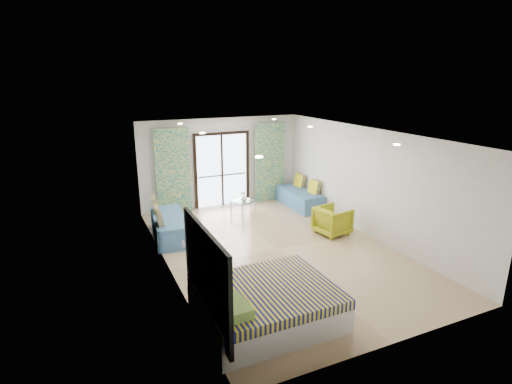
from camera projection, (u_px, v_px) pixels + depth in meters
name	position (u px, v px, depth m)	size (l,w,h in m)	color
floor	(277.00, 250.00, 9.29)	(5.00, 7.50, 0.01)	#9B7D5C
ceiling	(279.00, 134.00, 8.53)	(5.00, 7.50, 0.01)	silver
wall_back	(222.00, 162.00, 12.19)	(5.00, 0.01, 2.70)	silver
wall_front	(401.00, 263.00, 5.63)	(5.00, 0.01, 2.70)	silver
wall_left	(166.00, 209.00, 7.92)	(0.01, 7.50, 2.70)	silver
wall_right	(367.00, 182.00, 9.90)	(0.01, 7.50, 2.70)	silver
balcony_door	(222.00, 166.00, 12.19)	(1.76, 0.08, 2.28)	black
balcony_rail	(222.00, 175.00, 12.28)	(1.52, 0.03, 0.04)	#595451
curtain_left	(173.00, 172.00, 11.44)	(1.00, 0.10, 2.50)	beige
curtain_right	(270.00, 162.00, 12.67)	(1.00, 0.10, 2.50)	beige
downlight_a	(259.00, 157.00, 6.24)	(0.12, 0.12, 0.02)	#FFE0B2
downlight_b	(397.00, 145.00, 7.35)	(0.12, 0.12, 0.02)	#FFE0B2
downlight_c	(202.00, 133.00, 8.86)	(0.12, 0.12, 0.02)	#FFE0B2
downlight_d	(310.00, 127.00, 9.97)	(0.12, 0.12, 0.02)	#FFE0B2
downlight_e	(180.00, 124.00, 10.61)	(0.12, 0.12, 0.02)	#FFE0B2
downlight_f	(274.00, 119.00, 11.72)	(0.12, 0.12, 0.02)	#FFE0B2
headboard	(206.00, 275.00, 5.90)	(0.06, 2.10, 1.50)	black
switch_plate	(184.00, 244.00, 6.99)	(0.02, 0.10, 0.10)	silver
bed	(265.00, 304.00, 6.49)	(2.18, 1.78, 0.75)	silver
daybed_left	(169.00, 226.00, 9.95)	(0.95, 2.02, 0.96)	#3E6794
daybed_right	(300.00, 197.00, 12.32)	(0.72, 1.84, 0.91)	#3E6794
coffee_table	(243.00, 202.00, 11.69)	(0.73, 0.73, 0.67)	silver
vase	(244.00, 198.00, 11.59)	(0.19, 0.19, 0.19)	white
armchair	(333.00, 219.00, 10.12)	(0.76, 0.71, 0.78)	#979E14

